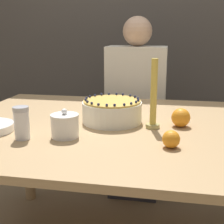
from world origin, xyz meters
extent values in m
cube|color=#4C4742|center=(0.00, 1.40, 1.30)|extent=(8.00, 0.05, 2.60)
cube|color=tan|center=(0.00, 0.00, 0.72)|extent=(1.54, 1.14, 0.03)
cylinder|color=tan|center=(-0.71, 0.51, 0.35)|extent=(0.07, 0.07, 0.71)
cylinder|color=white|center=(-0.03, 0.04, 0.78)|extent=(0.27, 0.27, 0.09)
cylinder|color=gold|center=(-0.03, 0.04, 0.84)|extent=(0.26, 0.26, 0.01)
sphere|color=#23284C|center=(0.09, 0.04, 0.85)|extent=(0.01, 0.01, 0.01)
sphere|color=#23284C|center=(0.08, 0.07, 0.85)|extent=(0.01, 0.01, 0.01)
sphere|color=#23284C|center=(0.07, 0.11, 0.85)|extent=(0.01, 0.01, 0.01)
sphere|color=#23284C|center=(0.04, 0.13, 0.85)|extent=(0.01, 0.01, 0.01)
sphere|color=#23284C|center=(0.00, 0.15, 0.85)|extent=(0.01, 0.01, 0.01)
sphere|color=#23284C|center=(-0.03, 0.16, 0.85)|extent=(0.01, 0.01, 0.01)
sphere|color=#23284C|center=(-0.07, 0.15, 0.85)|extent=(0.01, 0.01, 0.01)
sphere|color=#23284C|center=(-0.10, 0.13, 0.85)|extent=(0.01, 0.01, 0.01)
sphere|color=#23284C|center=(-0.13, 0.11, 0.85)|extent=(0.01, 0.01, 0.01)
sphere|color=#23284C|center=(-0.15, 0.07, 0.85)|extent=(0.01, 0.01, 0.01)
sphere|color=#23284C|center=(-0.15, 0.04, 0.85)|extent=(0.01, 0.01, 0.01)
sphere|color=#23284C|center=(-0.15, 0.00, 0.85)|extent=(0.01, 0.01, 0.01)
sphere|color=#23284C|center=(-0.13, -0.03, 0.85)|extent=(0.01, 0.01, 0.01)
sphere|color=#23284C|center=(-0.10, -0.06, 0.85)|extent=(0.01, 0.01, 0.01)
sphere|color=#23284C|center=(-0.07, -0.08, 0.85)|extent=(0.01, 0.01, 0.01)
sphere|color=#23284C|center=(-0.03, -0.08, 0.85)|extent=(0.01, 0.01, 0.01)
sphere|color=#23284C|center=(0.00, -0.08, 0.85)|extent=(0.01, 0.01, 0.01)
sphere|color=#23284C|center=(0.04, -0.06, 0.85)|extent=(0.01, 0.01, 0.01)
sphere|color=#23284C|center=(0.07, -0.03, 0.85)|extent=(0.01, 0.01, 0.01)
sphere|color=#23284C|center=(0.08, 0.00, 0.85)|extent=(0.01, 0.01, 0.01)
cylinder|color=white|center=(-0.18, -0.21, 0.78)|extent=(0.11, 0.11, 0.08)
cylinder|color=white|center=(-0.18, -0.21, 0.82)|extent=(0.11, 0.11, 0.01)
sphere|color=white|center=(-0.18, -0.21, 0.84)|extent=(0.02, 0.02, 0.02)
cylinder|color=white|center=(-0.33, -0.26, 0.79)|extent=(0.06, 0.06, 0.11)
cylinder|color=silver|center=(-0.33, -0.26, 0.86)|extent=(0.06, 0.06, 0.02)
cylinder|color=tan|center=(0.16, -0.02, 0.75)|extent=(0.06, 0.06, 0.02)
cylinder|color=gold|center=(0.16, -0.02, 0.90)|extent=(0.03, 0.03, 0.28)
sphere|color=orange|center=(0.28, 0.02, 0.78)|extent=(0.08, 0.08, 0.08)
sphere|color=orange|center=(0.24, -0.25, 0.77)|extent=(0.07, 0.07, 0.07)
cube|color=#2D2D38|center=(0.00, 0.77, 0.23)|extent=(0.34, 0.34, 0.45)
cube|color=silver|center=(0.00, 0.77, 0.75)|extent=(0.40, 0.24, 0.60)
sphere|color=#D8AD8C|center=(0.00, 0.77, 1.15)|extent=(0.19, 0.19, 0.19)
camera|label=1|loc=(0.22, -1.33, 1.15)|focal=50.00mm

